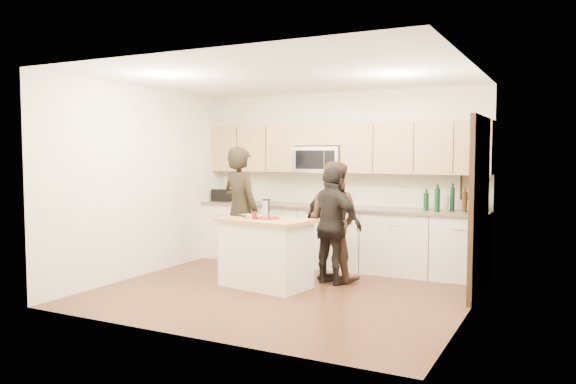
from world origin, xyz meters
The scene contains 21 objects.
floor centered at (0.00, 0.00, 0.00)m, with size 4.50×4.50×0.00m, color #57301D.
room_shell centered at (0.00, 0.00, 1.73)m, with size 4.52×4.02×2.71m.
back_cabinetry centered at (0.00, 1.69, 0.47)m, with size 4.50×0.66×0.94m.
upper_cabinetry centered at (0.03, 1.83, 1.84)m, with size 4.50×0.33×0.75m.
microwave centered at (-0.31, 1.80, 1.65)m, with size 0.76×0.41×0.40m.
doorway centered at (2.23, 0.90, 1.16)m, with size 0.06×1.25×2.20m.
framed_picture centered at (1.95, 1.98, 1.28)m, with size 0.30×0.03×0.38m.
dish_towel centered at (-0.95, 1.50, 0.80)m, with size 0.34×0.60×0.48m.
island centered at (-0.32, 0.10, 0.45)m, with size 1.30×0.88×0.90m.
red_plate centered at (-0.30, 0.11, 0.91)m, with size 0.31×0.31×0.02m, color maroon.
box_grater centered at (-0.30, 0.07, 1.04)m, with size 0.09×0.06×0.24m.
drink_glass centered at (-0.42, -0.03, 0.95)m, with size 0.06×0.06×0.10m, color maroon.
cutting_board centered at (-0.64, -0.02, 0.91)m, with size 0.23×0.19×0.02m, color #B2814A.
tongs centered at (-0.69, 0.01, 0.93)m, with size 0.24×0.03×0.02m, color black.
knife centered at (-0.59, -0.09, 0.92)m, with size 0.21×0.02×0.01m, color silver.
toaster centered at (-2.05, 1.67, 1.04)m, with size 0.30×0.21×0.21m.
bottle_cluster centered at (1.72, 1.71, 1.12)m, with size 0.75×0.35×0.39m.
orchid centered at (2.10, 1.72, 1.20)m, with size 0.29×0.23×0.52m, color #3C702D.
woman_left centered at (-1.09, 0.72, 0.92)m, with size 0.67×0.44×1.84m, color black.
woman_center centered at (0.30, 0.85, 0.82)m, with size 0.80×0.62×1.64m, color #34231A.
woman_right centered at (0.39, 0.65, 0.79)m, with size 0.93×0.39×1.58m, color black.
Camera 1 is at (3.24, -6.23, 1.75)m, focal length 35.00 mm.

